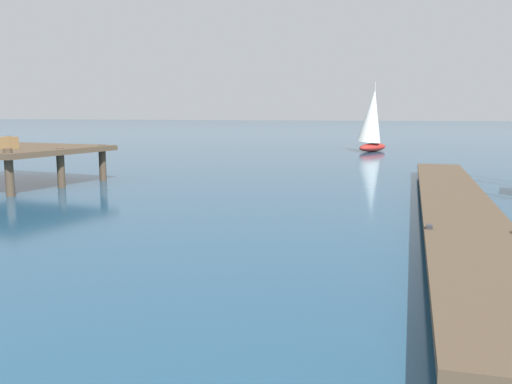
% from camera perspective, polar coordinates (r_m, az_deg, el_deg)
% --- Properties ---
extents(floating_dock, '(2.59, 21.23, 0.53)m').
position_cam_1_polar(floating_dock, '(15.54, 20.28, -0.99)').
color(floating_dock, brown).
rests_on(floating_dock, ground).
extents(pier_platform, '(6.72, 6.04, 1.88)m').
position_cam_1_polar(pier_platform, '(23.02, -24.66, 3.97)').
color(pier_platform, brown).
rests_on(pier_platform, ground).
extents(distant_sailboat, '(2.50, 3.49, 4.94)m').
position_cam_1_polar(distant_sailboat, '(39.59, 12.12, 7.29)').
color(distant_sailboat, '#AD2823').
rests_on(distant_sailboat, ground).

